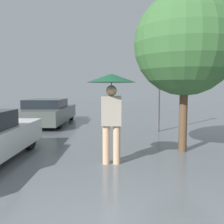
{
  "coord_description": "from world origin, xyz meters",
  "views": [
    {
      "loc": [
        -0.13,
        -2.02,
        1.66
      ],
      "look_at": [
        -0.22,
        3.35,
        1.15
      ],
      "focal_mm": 40.0,
      "sensor_mm": 36.0,
      "label": 1
    }
  ],
  "objects_px": {
    "parked_car_farthest": "(47,112)",
    "tree": "(185,45)",
    "street_lamp": "(159,58)",
    "pedestrian": "(111,94)"
  },
  "relations": [
    {
      "from": "parked_car_farthest",
      "to": "tree",
      "type": "distance_m",
      "value": 7.4
    },
    {
      "from": "parked_car_farthest",
      "to": "street_lamp",
      "type": "relative_size",
      "value": 1.08
    },
    {
      "from": "pedestrian",
      "to": "tree",
      "type": "xyz_separation_m",
      "value": [
        1.85,
        1.13,
        1.24
      ]
    },
    {
      "from": "tree",
      "to": "pedestrian",
      "type": "bearing_deg",
      "value": -148.71
    },
    {
      "from": "tree",
      "to": "street_lamp",
      "type": "xyz_separation_m",
      "value": [
        -0.15,
        3.02,
        0.01
      ]
    },
    {
      "from": "pedestrian",
      "to": "street_lamp",
      "type": "bearing_deg",
      "value": 67.62
    },
    {
      "from": "parked_car_farthest",
      "to": "tree",
      "type": "relative_size",
      "value": 1.12
    },
    {
      "from": "pedestrian",
      "to": "street_lamp",
      "type": "xyz_separation_m",
      "value": [
        1.71,
        4.15,
        1.25
      ]
    },
    {
      "from": "pedestrian",
      "to": "street_lamp",
      "type": "distance_m",
      "value": 4.66
    },
    {
      "from": "pedestrian",
      "to": "tree",
      "type": "distance_m",
      "value": 2.5
    }
  ]
}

